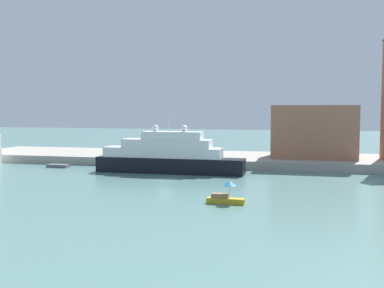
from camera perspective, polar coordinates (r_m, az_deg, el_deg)
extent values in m
plane|color=slate|center=(79.09, -3.36, -4.47)|extent=(400.00, 400.00, 0.00)
cube|color=gray|center=(105.05, 1.05, -1.81)|extent=(110.00, 22.42, 1.78)
cube|color=black|center=(87.84, -2.77, -2.63)|extent=(28.50, 4.66, 2.93)
cube|color=white|center=(88.00, -3.67, -1.04)|extent=(22.80, 4.29, 1.90)
cube|color=white|center=(87.60, -3.14, 0.08)|extent=(17.10, 3.91, 1.59)
cube|color=white|center=(87.18, -2.43, 1.07)|extent=(11.40, 3.54, 1.47)
cylinder|color=silver|center=(87.23, -2.79, 2.77)|extent=(0.16, 0.16, 3.71)
sphere|color=white|center=(86.50, -0.98, 1.95)|extent=(1.24, 1.24, 1.24)
sphere|color=white|center=(88.14, -4.56, 1.98)|extent=(1.24, 1.24, 1.24)
cube|color=#B7991E|center=(59.57, 4.19, -7.03)|extent=(4.85, 1.25, 0.72)
cube|color=#8C6647|center=(59.57, 3.50, -6.39)|extent=(2.14, 1.00, 0.57)
cylinder|color=#B2B2B2|center=(59.28, 4.66, -5.94)|extent=(0.06, 0.06, 1.62)
cone|color=teal|center=(59.09, 4.67, -4.86)|extent=(1.80, 1.80, 0.63)
cube|color=#595966|center=(100.14, -16.22, -2.61)|extent=(4.51, 1.95, 0.63)
cube|color=#9E664C|center=(102.06, 14.83, 1.51)|extent=(17.45, 11.61, 11.16)
cube|color=#B21E1E|center=(102.42, -8.79, -1.31)|extent=(4.53, 1.72, 0.73)
cube|color=#262D33|center=(102.44, -8.91, -0.92)|extent=(2.72, 1.54, 0.66)
cylinder|color=#4C4C4C|center=(100.20, -7.41, -1.19)|extent=(0.36, 0.36, 1.52)
sphere|color=tan|center=(100.12, -7.42, -0.69)|extent=(0.24, 0.24, 0.24)
cylinder|color=black|center=(96.01, -0.98, -1.66)|extent=(0.47, 0.47, 0.64)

